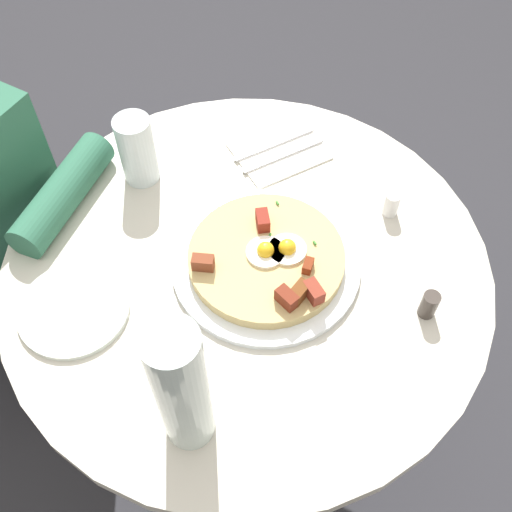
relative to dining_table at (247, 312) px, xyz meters
name	(u,v)px	position (x,y,z in m)	size (l,w,h in m)	color
ground_plane	(250,415)	(0.00, 0.00, -0.57)	(6.00, 6.00, 0.00)	#2D2D33
dining_table	(247,312)	(0.00, 0.00, 0.00)	(0.85, 0.85, 0.75)	beige
pizza_plate	(266,263)	(0.04, 0.01, 0.19)	(0.33, 0.33, 0.01)	white
breakfast_pizza	(267,258)	(0.04, 0.01, 0.21)	(0.27, 0.27, 0.05)	tan
bread_plate	(74,309)	(-0.20, -0.23, 0.19)	(0.18, 0.18, 0.01)	silver
napkin	(279,151)	(-0.07, 0.26, 0.18)	(0.17, 0.14, 0.00)	white
fork	(283,155)	(-0.06, 0.25, 0.19)	(0.18, 0.01, 0.01)	silver
knife	(274,144)	(-0.09, 0.27, 0.19)	(0.18, 0.01, 0.01)	silver
water_glass	(137,150)	(-0.27, 0.08, 0.25)	(0.07, 0.07, 0.14)	silver
water_bottle	(182,389)	(0.08, -0.30, 0.32)	(0.07, 0.07, 0.27)	silver
salt_shaker	(391,204)	(0.18, 0.22, 0.20)	(0.03, 0.03, 0.05)	white
pepper_shaker	(429,305)	(0.31, 0.05, 0.21)	(0.03, 0.03, 0.05)	#3F3833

